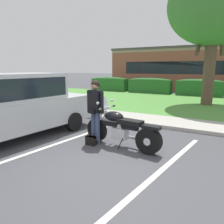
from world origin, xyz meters
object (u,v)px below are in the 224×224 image
at_px(rider_person, 95,107).
at_px(handbag, 91,140).
at_px(hedge_center_right, 199,87).
at_px(hedge_left, 110,84).
at_px(shade_tree, 215,6).
at_px(motorcycle, 123,129).
at_px(parked_suv_adjacent, 13,105).
at_px(hedge_center_left, 150,85).

distance_m(rider_person, handbag, 0.88).
bearing_deg(hedge_center_right, hedge_left, 180.00).
relative_size(shade_tree, hedge_left, 2.18).
distance_m(motorcycle, parked_suv_adjacent, 3.29).
relative_size(handbag, shade_tree, 0.05).
relative_size(rider_person, hedge_center_left, 0.50).
relative_size(rider_person, handbag, 4.74).
bearing_deg(parked_suv_adjacent, shade_tree, 64.34).
relative_size(hedge_left, hedge_center_right, 1.03).
bearing_deg(hedge_center_left, parked_suv_adjacent, -87.83).
xyz_separation_m(shade_tree, hedge_center_right, (-0.98, 4.03, -4.41)).
xyz_separation_m(handbag, hedge_center_left, (-2.81, 12.27, 0.51)).
bearing_deg(motorcycle, hedge_center_left, 106.89).
height_order(handbag, hedge_left, hedge_left).
height_order(motorcycle, handbag, motorcycle).
distance_m(hedge_center_left, hedge_center_right, 3.72).
height_order(shade_tree, hedge_left, shade_tree).
distance_m(motorcycle, hedge_center_left, 12.54).
relative_size(parked_suv_adjacent, hedge_left, 1.53).
bearing_deg(shade_tree, parked_suv_adjacent, -115.66).
bearing_deg(handbag, parked_suv_adjacent, -167.23).
distance_m(handbag, hedge_center_right, 12.31).
relative_size(parked_suv_adjacent, shade_tree, 0.70).
height_order(motorcycle, hedge_left, motorcycle).
distance_m(parked_suv_adjacent, hedge_center_right, 13.20).
xyz_separation_m(shade_tree, hedge_left, (-8.41, 4.03, -4.41)).
xyz_separation_m(motorcycle, hedge_center_left, (-3.64, 12.00, 0.16)).
bearing_deg(hedge_left, shade_tree, -25.59).
relative_size(hedge_left, hedge_center_left, 0.96).
height_order(rider_person, parked_suv_adjacent, parked_suv_adjacent).
height_order(hedge_left, hedge_center_right, same).
bearing_deg(motorcycle, hedge_left, 121.53).
bearing_deg(rider_person, hedge_center_left, 103.19).
xyz_separation_m(parked_suv_adjacent, shade_tree, (4.21, 8.77, 4.10)).
bearing_deg(rider_person, shade_tree, 76.83).
bearing_deg(handbag, shade_tree, 77.13).
bearing_deg(parked_suv_adjacent, rider_person, 17.92).
bearing_deg(handbag, rider_person, 88.14).
xyz_separation_m(rider_person, parked_suv_adjacent, (-2.34, -0.76, -0.04)).
bearing_deg(rider_person, hedge_left, 118.51).
bearing_deg(rider_person, motorcycle, 3.06).
distance_m(motorcycle, hedge_left, 14.08).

